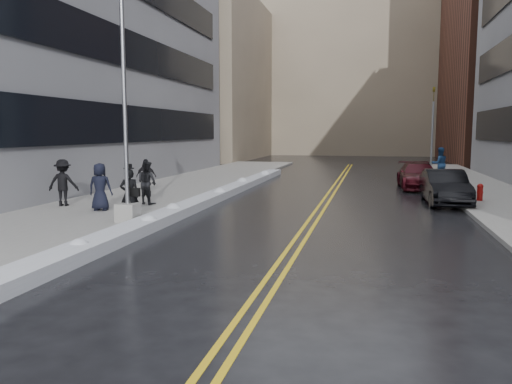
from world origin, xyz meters
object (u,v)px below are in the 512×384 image
Objects in this scene: pedestrian_b at (147,183)px; pedestrian_d at (146,176)px; traffic_signal at (432,127)px; fire_hydrant at (480,191)px; lamppost at (126,149)px; pedestrian_c at (100,187)px; pedestrian_e at (63,183)px; car_maroon at (418,176)px; pedestrian_east at (440,164)px; car_black at (445,187)px; pedestrian_fedora at (130,195)px.

pedestrian_b is 1.07× the size of pedestrian_d.
fire_hydrant is at bearing -87.95° from traffic_signal.
lamppost is 10.45× the size of fire_hydrant.
traffic_signal reaches higher than fire_hydrant.
traffic_signal is (-0.50, 14.00, 2.85)m from fire_hydrant.
pedestrian_d is at bearing -42.21° from pedestrian_b.
fire_hydrant is at bearing 177.65° from pedestrian_d.
traffic_signal is 20.98m from pedestrian_d.
lamppost is at bearing 128.58° from pedestrian_c.
pedestrian_c is (-2.10, 1.89, -1.50)m from lamppost.
pedestrian_e is 0.38× the size of car_maroon.
pedestrian_b is 18.58m from pedestrian_east.
traffic_signal is 3.38× the size of pedestrian_c.
lamppost is 14.81m from fire_hydrant.
fire_hydrant is 0.16× the size of car_black.
pedestrian_fedora is 0.93× the size of pedestrian_e.
traffic_signal is 24.89m from pedestrian_fedora.
car_maroon reaches higher than fire_hydrant.
fire_hydrant is 0.43× the size of pedestrian_fedora.
pedestrian_east is at bearing -90.33° from traffic_signal.
lamppost is at bearing 128.11° from pedestrian_b.
car_black is at bearing -86.73° from car_maroon.
pedestrian_fedora is 3.68m from pedestrian_b.
lamppost is at bearing -129.61° from car_maroon.
pedestrian_c is at bearing -139.22° from car_maroon.
pedestrian_b reaches higher than car_maroon.
car_black is (-0.97, -9.70, -0.40)m from pedestrian_east.
pedestrian_d is 13.47m from car_black.
pedestrian_d is at bearing 179.81° from car_black.
pedestrian_d is 0.83× the size of pedestrian_east.
pedestrian_c is 0.36× the size of car_maroon.
lamppost is 4.30× the size of pedestrian_c.
lamppost is 7.64m from pedestrian_d.
car_maroon is (-1.55, -3.77, -0.44)m from pedestrian_east.
pedestrian_c reaches higher than pedestrian_b.
car_black reaches higher than car_maroon.
pedestrian_d is at bearing -155.81° from car_maroon.
pedestrian_east reaches higher than car_maroon.
pedestrian_d is at bearing -120.55° from pedestrian_e.
pedestrian_b is at bearing -127.18° from pedestrian_c.
pedestrian_d is 17.66m from pedestrian_east.
traffic_signal is at bearing -140.97° from pedestrian_fedora.
pedestrian_b is at bearing -162.51° from fire_hydrant.
pedestrian_fedora is (-0.05, 0.25, -1.53)m from lamppost.
lamppost is at bearing -147.57° from car_black.
pedestrian_b is 0.99× the size of pedestrian_c.
traffic_signal is (11.80, 22.00, 0.87)m from lamppost.
pedestrian_e is 15.71m from car_black.
pedestrian_fedora is 13.04m from car_black.
traffic_signal is at bearing 77.34° from car_maroon.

